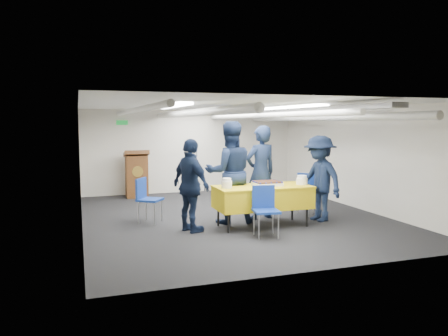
{
  "coord_description": "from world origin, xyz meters",
  "views": [
    {
      "loc": [
        -3.02,
        -8.42,
        1.96
      ],
      "look_at": [
        -0.27,
        -0.2,
        1.05
      ],
      "focal_mm": 35.0,
      "sensor_mm": 36.0,
      "label": 1
    }
  ],
  "objects_px": {
    "serving_table": "(263,197)",
    "podium": "(137,174)",
    "chair_left": "(146,195)",
    "sailor_d": "(320,178)",
    "chair_right": "(304,189)",
    "sailor_a": "(261,172)",
    "chair_near": "(265,206)",
    "sailor_b": "(229,172)",
    "sheet_cake": "(267,183)",
    "sailor_c": "(191,186)"
  },
  "relations": [
    {
      "from": "serving_table",
      "to": "podium",
      "type": "distance_m",
      "value": 4.4
    },
    {
      "from": "chair_left",
      "to": "sailor_d",
      "type": "xyz_separation_m",
      "value": [
        3.29,
        -0.96,
        0.32
      ]
    },
    {
      "from": "chair_right",
      "to": "sailor_a",
      "type": "bearing_deg",
      "value": -174.18
    },
    {
      "from": "chair_near",
      "to": "sailor_b",
      "type": "bearing_deg",
      "value": 102.18
    },
    {
      "from": "sailor_d",
      "to": "sheet_cake",
      "type": "bearing_deg",
      "value": -99.78
    },
    {
      "from": "podium",
      "to": "sailor_d",
      "type": "relative_size",
      "value": 0.74
    },
    {
      "from": "sailor_a",
      "to": "sailor_d",
      "type": "bearing_deg",
      "value": 140.43
    },
    {
      "from": "podium",
      "to": "sailor_a",
      "type": "relative_size",
      "value": 0.66
    },
    {
      "from": "sheet_cake",
      "to": "chair_right",
      "type": "xyz_separation_m",
      "value": [
        1.2,
        0.74,
        -0.28
      ]
    },
    {
      "from": "sheet_cake",
      "to": "podium",
      "type": "xyz_separation_m",
      "value": [
        -1.94,
        3.99,
        -0.2
      ]
    },
    {
      "from": "chair_right",
      "to": "podium",
      "type": "bearing_deg",
      "value": 133.97
    },
    {
      "from": "sailor_a",
      "to": "sailor_d",
      "type": "distance_m",
      "value": 1.17
    },
    {
      "from": "sailor_d",
      "to": "sailor_c",
      "type": "bearing_deg",
      "value": -101.85
    },
    {
      "from": "chair_right",
      "to": "chair_left",
      "type": "bearing_deg",
      "value": 174.97
    },
    {
      "from": "sailor_a",
      "to": "sailor_d",
      "type": "relative_size",
      "value": 1.11
    },
    {
      "from": "sailor_b",
      "to": "chair_right",
      "type": "bearing_deg",
      "value": -165.31
    },
    {
      "from": "podium",
      "to": "sailor_a",
      "type": "xyz_separation_m",
      "value": [
        2.07,
        -3.37,
        0.33
      ]
    },
    {
      "from": "chair_left",
      "to": "sheet_cake",
      "type": "bearing_deg",
      "value": -25.81
    },
    {
      "from": "sheet_cake",
      "to": "chair_near",
      "type": "height_order",
      "value": "chair_near"
    },
    {
      "from": "chair_right",
      "to": "sailor_c",
      "type": "bearing_deg",
      "value": -164.9
    },
    {
      "from": "sheet_cake",
      "to": "sailor_a",
      "type": "relative_size",
      "value": 0.27
    },
    {
      "from": "sheet_cake",
      "to": "chair_left",
      "type": "bearing_deg",
      "value": 154.19
    },
    {
      "from": "serving_table",
      "to": "chair_near",
      "type": "bearing_deg",
      "value": -110.34
    },
    {
      "from": "sailor_c",
      "to": "sailor_d",
      "type": "height_order",
      "value": "sailor_d"
    },
    {
      "from": "chair_left",
      "to": "sailor_b",
      "type": "distance_m",
      "value": 1.7
    },
    {
      "from": "sailor_d",
      "to": "sailor_a",
      "type": "bearing_deg",
      "value": -131.7
    },
    {
      "from": "chair_near",
      "to": "sailor_c",
      "type": "relative_size",
      "value": 0.52
    },
    {
      "from": "serving_table",
      "to": "chair_right",
      "type": "height_order",
      "value": "chair_right"
    },
    {
      "from": "chair_right",
      "to": "chair_left",
      "type": "xyz_separation_m",
      "value": [
        -3.33,
        0.29,
        0.0
      ]
    },
    {
      "from": "sheet_cake",
      "to": "sailor_c",
      "type": "bearing_deg",
      "value": 179.5
    },
    {
      "from": "chair_near",
      "to": "serving_table",
      "type": "bearing_deg",
      "value": 69.66
    },
    {
      "from": "serving_table",
      "to": "chair_left",
      "type": "relative_size",
      "value": 2.08
    },
    {
      "from": "sheet_cake",
      "to": "chair_right",
      "type": "height_order",
      "value": "chair_right"
    },
    {
      "from": "chair_left",
      "to": "sailor_b",
      "type": "bearing_deg",
      "value": -19.71
    },
    {
      "from": "sailor_b",
      "to": "sailor_c",
      "type": "relative_size",
      "value": 1.18
    },
    {
      "from": "chair_near",
      "to": "chair_right",
      "type": "distance_m",
      "value": 2.09
    },
    {
      "from": "sailor_b",
      "to": "chair_left",
      "type": "bearing_deg",
      "value": -13.22
    },
    {
      "from": "podium",
      "to": "sailor_d",
      "type": "distance_m",
      "value": 5.01
    },
    {
      "from": "sailor_a",
      "to": "sailor_d",
      "type": "xyz_separation_m",
      "value": [
        1.03,
        -0.56,
        -0.1
      ]
    },
    {
      "from": "sheet_cake",
      "to": "sailor_d",
      "type": "xyz_separation_m",
      "value": [
        1.16,
        0.07,
        0.04
      ]
    },
    {
      "from": "sheet_cake",
      "to": "chair_near",
      "type": "relative_size",
      "value": 0.59
    },
    {
      "from": "chair_near",
      "to": "sailor_b",
      "type": "xyz_separation_m",
      "value": [
        -0.25,
        1.15,
        0.46
      ]
    },
    {
      "from": "sailor_b",
      "to": "sailor_d",
      "type": "bearing_deg",
      "value": 173.23
    },
    {
      "from": "sheet_cake",
      "to": "sailor_d",
      "type": "height_order",
      "value": "sailor_d"
    },
    {
      "from": "sheet_cake",
      "to": "chair_near",
      "type": "bearing_deg",
      "value": -116.94
    },
    {
      "from": "serving_table",
      "to": "sailor_a",
      "type": "distance_m",
      "value": 0.78
    },
    {
      "from": "chair_right",
      "to": "sheet_cake",
      "type": "bearing_deg",
      "value": -148.56
    },
    {
      "from": "chair_left",
      "to": "sailor_c",
      "type": "distance_m",
      "value": 1.25
    },
    {
      "from": "chair_left",
      "to": "sailor_a",
      "type": "distance_m",
      "value": 2.34
    },
    {
      "from": "chair_right",
      "to": "chair_left",
      "type": "distance_m",
      "value": 3.35
    }
  ]
}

